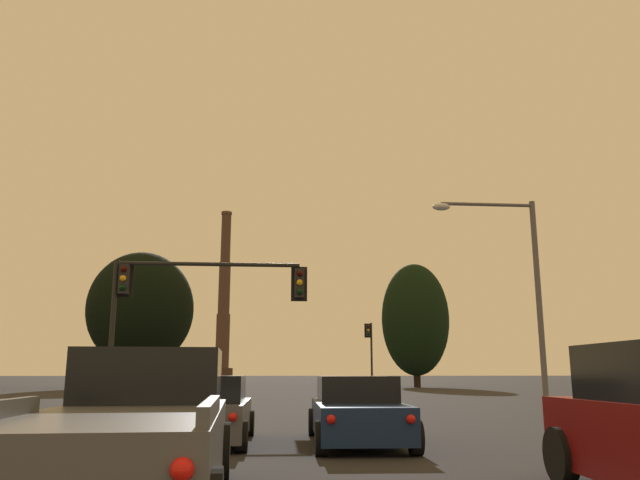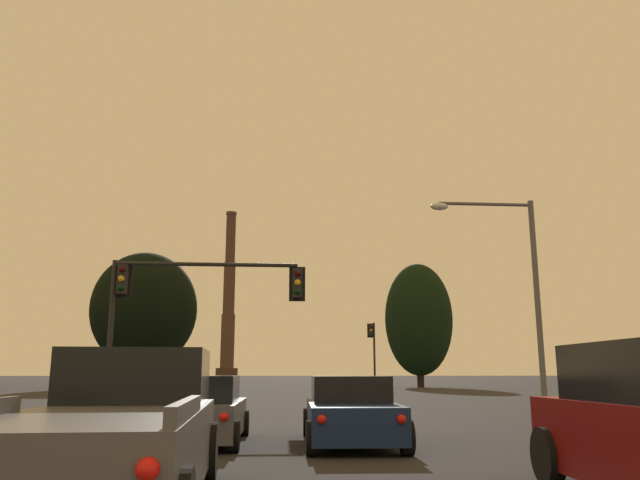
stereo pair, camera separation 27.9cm
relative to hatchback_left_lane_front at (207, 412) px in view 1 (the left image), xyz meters
The scene contains 9 objects.
hatchback_left_lane_front is the anchor object (origin of this frame).
pickup_truck_left_lane_second 6.56m from the hatchback_left_lane_front, 92.40° to the right, with size 2.38×5.57×1.82m.
sedan_center_lane_front 3.24m from the hatchback_left_lane_front, ahead, with size 2.15×4.76×1.43m.
traffic_light_far_right 42.62m from the hatchback_left_lane_front, 75.69° to the left, with size 0.78×0.50×5.84m.
traffic_light_overhead_left 8.81m from the hatchback_left_lane_front, 101.85° to the left, with size 6.90×0.50×5.36m.
street_lamp 12.79m from the hatchback_left_lane_front, 34.10° to the left, with size 3.76×0.36×7.53m.
smokestack 150.93m from the hatchback_left_lane_front, 93.68° to the left, with size 5.61×5.61×43.74m.
treeline_left_mid 53.95m from the hatchback_left_lane_front, 71.49° to the left, with size 7.09×6.38×12.90m.
treeline_far_right 53.15m from the hatchback_left_lane_front, 102.71° to the left, with size 10.78×9.70×13.77m.
Camera 1 is at (-1.87, -0.70, 1.50)m, focal length 35.00 mm.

